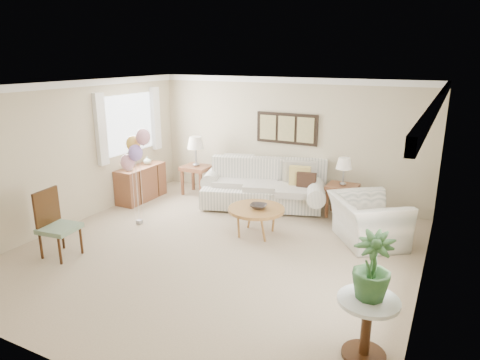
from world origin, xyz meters
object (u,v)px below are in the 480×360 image
Objects in this scene: accent_chair at (55,222)px; balloon_cluster at (135,150)px; sofa at (263,188)px; armchair at (367,220)px; coffee_table at (256,210)px.

balloon_cluster is (0.29, 1.60, 0.87)m from accent_chair.
balloon_cluster is at bearing -130.23° from sofa.
coffee_table is at bearing 71.81° from armchair.
accent_chair is at bearing -100.10° from balloon_cluster.
coffee_table is at bearing 14.01° from balloon_cluster.
sofa is 4.04m from accent_chair.
accent_chair is (-4.21, -2.70, 0.16)m from armchair.
accent_chair reaches higher than coffee_table.
coffee_table is at bearing -70.53° from sofa.
balloon_cluster is (-1.65, -1.95, 1.03)m from sofa.
armchair is (1.78, 0.56, -0.07)m from coffee_table.
armchair is 4.20m from balloon_cluster.
sofa reaches higher than coffee_table.
accent_chair is 0.59× the size of balloon_cluster.
sofa reaches higher than armchair.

